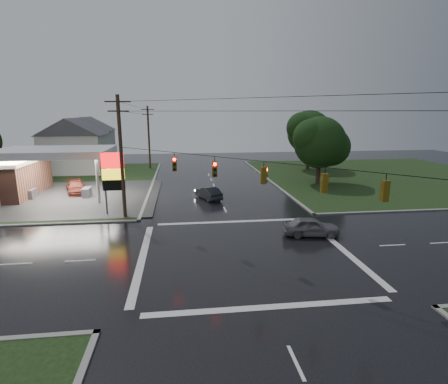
{
  "coord_description": "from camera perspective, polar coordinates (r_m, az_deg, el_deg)",
  "views": [
    {
      "loc": [
        -4.24,
        -22.34,
        9.57
      ],
      "look_at": [
        -0.74,
        5.87,
        3.0
      ],
      "focal_mm": 28.0,
      "sensor_mm": 36.0,
      "label": 1
    }
  ],
  "objects": [
    {
      "name": "tree_ne_near",
      "position": [
        48.16,
        15.53,
        7.77
      ],
      "size": [
        7.99,
        6.8,
        8.98
      ],
      "color": "black",
      "rests_on": "ground"
    },
    {
      "name": "tree_ne_far",
      "position": [
        60.35,
        13.88,
        9.42
      ],
      "size": [
        8.46,
        7.2,
        9.8
      ],
      "color": "black",
      "rests_on": "ground"
    },
    {
      "name": "car_crossing",
      "position": [
        28.43,
        14.05,
        -5.48
      ],
      "size": [
        4.55,
        2.35,
        1.48
      ],
      "primitive_type": "imported",
      "rotation": [
        0.0,
        0.0,
        1.43
      ],
      "color": "slate",
      "rests_on": "ground"
    },
    {
      "name": "grass_ne",
      "position": [
        57.81,
        24.61,
        2.33
      ],
      "size": [
        36.0,
        36.0,
        0.08
      ],
      "primitive_type": "cube",
      "color": "black",
      "rests_on": "ground"
    },
    {
      "name": "house_far",
      "position": [
        72.72,
        -21.38,
        8.06
      ],
      "size": [
        11.05,
        8.48,
        8.6
      ],
      "color": "silver",
      "rests_on": "ground"
    },
    {
      "name": "car_north",
      "position": [
        39.0,
        -2.54,
        -0.15
      ],
      "size": [
        2.92,
        4.48,
        1.4
      ],
      "primitive_type": "imported",
      "rotation": [
        0.0,
        0.0,
        3.52
      ],
      "color": "black",
      "rests_on": "ground"
    },
    {
      "name": "car_pump",
      "position": [
        45.23,
        -23.0,
        0.7
      ],
      "size": [
        3.68,
        5.46,
        1.47
      ],
      "primitive_type": "imported",
      "rotation": [
        0.0,
        0.0,
        0.35
      ],
      "color": "#561B13",
      "rests_on": "ground"
    },
    {
      "name": "pylon_sign",
      "position": [
        33.89,
        -17.64,
        2.96
      ],
      "size": [
        2.0,
        0.35,
        6.0
      ],
      "color": "#59595E",
      "rests_on": "ground"
    },
    {
      "name": "traffic_signals",
      "position": [
        22.93,
        3.71,
        5.25
      ],
      "size": [
        26.87,
        26.87,
        1.47
      ],
      "color": "black",
      "rests_on": "ground"
    },
    {
      "name": "utility_pole_n",
      "position": [
        60.71,
        -12.18,
        8.85
      ],
      "size": [
        2.2,
        0.32,
        10.5
      ],
      "color": "#382619",
      "rests_on": "ground"
    },
    {
      "name": "grass_nw",
      "position": [
        53.86,
        -30.77,
        0.97
      ],
      "size": [
        36.0,
        36.0,
        0.08
      ],
      "primitive_type": "cube",
      "color": "black",
      "rests_on": "ground"
    },
    {
      "name": "utility_pole_nw",
      "position": [
        32.5,
        -16.42,
        5.69
      ],
      "size": [
        2.2,
        0.32,
        11.0
      ],
      "color": "#382619",
      "rests_on": "ground"
    },
    {
      "name": "house_near",
      "position": [
        60.9,
        -23.16,
        7.11
      ],
      "size": [
        11.05,
        8.48,
        8.6
      ],
      "color": "silver",
      "rests_on": "ground"
    },
    {
      "name": "ground",
      "position": [
        24.67,
        3.44,
        -9.83
      ],
      "size": [
        120.0,
        120.0,
        0.0
      ],
      "primitive_type": "plane",
      "color": "black",
      "rests_on": "ground"
    }
  ]
}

